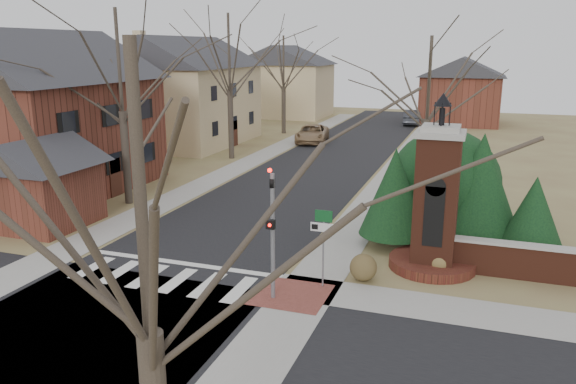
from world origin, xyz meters
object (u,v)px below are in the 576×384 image
at_px(pickup_truck, 312,134).
at_px(brick_gate_monument, 435,212).
at_px(distant_car, 413,117).
at_px(sign_post, 323,233).
at_px(traffic_signal_pole, 272,223).

bearing_deg(pickup_truck, brick_gate_monument, -73.55).
bearing_deg(brick_gate_monument, distant_car, 97.93).
xyz_separation_m(sign_post, brick_gate_monument, (3.41, 3.01, 0.22)).
bearing_deg(distant_car, sign_post, 90.06).
distance_m(traffic_signal_pole, distant_car, 44.68).
distance_m(sign_post, pickup_truck, 30.23).
xyz_separation_m(brick_gate_monument, distant_car, (-5.60, 40.22, -1.38)).
relative_size(traffic_signal_pole, sign_post, 1.64).
distance_m(traffic_signal_pole, brick_gate_monument, 6.47).
relative_size(sign_post, brick_gate_monument, 0.42).
xyz_separation_m(sign_post, pickup_truck, (-8.99, 28.83, -1.20)).
relative_size(pickup_truck, distant_car, 1.13).
bearing_deg(distant_car, traffic_signal_pole, 88.31).
bearing_deg(distant_car, pickup_truck, 61.86).
bearing_deg(brick_gate_monument, pickup_truck, 115.65).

